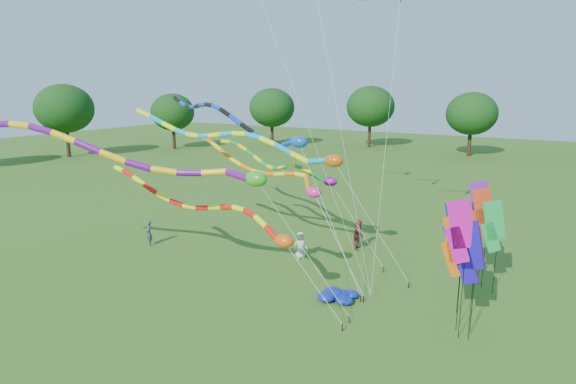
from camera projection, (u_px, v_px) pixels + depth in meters
The scene contains 20 objects.
ground at pixel (276, 325), 19.41m from camera, with size 160.00×160.00×0.00m, color #255616.
tree_ring at pixel (259, 200), 16.70m from camera, with size 117.98×121.13×9.57m.
tube_kite_red at pixel (216, 211), 22.20m from camera, with size 13.49×1.44×5.85m.
tube_kite_orange at pixel (259, 166), 26.11m from camera, with size 13.91×4.79×7.07m.
tube_kite_purple at pixel (124, 154), 19.92m from camera, with size 17.33×5.85×8.68m.
tube_kite_blue at pixel (236, 121), 26.70m from camera, with size 16.24×6.10×9.28m.
tube_kite_cyan at pixel (251, 143), 24.70m from camera, with size 15.58×1.78×8.65m.
tube_kite_green at pixel (289, 167), 27.52m from camera, with size 11.25×1.82×6.59m.
banner_pole_green at pixel (493, 227), 21.65m from camera, with size 1.10×0.54×4.48m.
banner_pole_blue_b at pixel (469, 253), 17.63m from camera, with size 1.16×0.13×4.72m.
banner_pole_magenta_b at pixel (470, 253), 18.25m from camera, with size 1.16×0.09×4.49m.
banner_pole_blue_a at pixel (457, 230), 19.70m from camera, with size 1.16×0.24×4.92m.
banner_pole_orange at pixel (456, 247), 18.39m from camera, with size 1.16×0.21×4.69m.
banner_pole_magenta_a at pixel (460, 232), 17.57m from camera, with size 1.15×0.31×5.48m.
banner_pole_violet at pixel (479, 206), 22.73m from camera, with size 1.16×0.17×5.13m.
banner_pole_red at pixel (482, 214), 22.27m from camera, with size 1.11×0.49×4.90m.
blue_nylon_heap at pixel (341, 296), 21.57m from camera, with size 1.52×1.63×0.51m.
person_a at pixel (301, 245), 26.69m from camera, with size 0.75×0.49×1.54m, color beige.
person_b at pixel (149, 233), 28.87m from camera, with size 0.56×0.37×1.53m, color #3E4256.
person_c at pixel (359, 234), 28.28m from camera, with size 0.85×0.66×1.75m, color #913435.
Camera 1 is at (9.55, -14.99, 9.48)m, focal length 30.00 mm.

